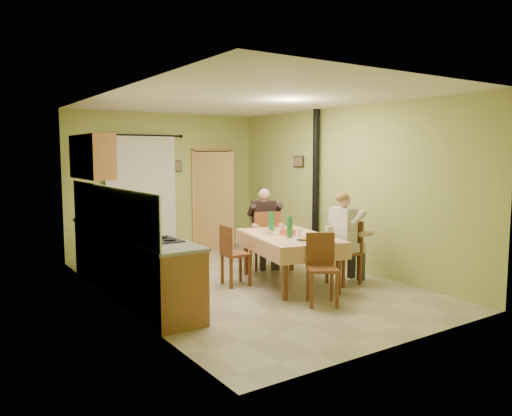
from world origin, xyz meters
TOP-DOWN VIEW (x-y plane):
  - floor at (0.00, 0.00)m, footprint 4.00×6.00m
  - room_shell at (0.00, 0.00)m, footprint 4.04×6.04m
  - kitchen_run at (-1.71, 0.40)m, footprint 0.64×3.64m
  - upper_cabinets at (-1.82, 1.70)m, footprint 0.35×1.40m
  - curtain at (-0.55, 2.90)m, footprint 1.70×0.07m
  - doorway at (1.00, 2.85)m, footprint 0.96×0.57m
  - dining_table at (0.54, -0.38)m, footprint 1.48×2.04m
  - tableware at (0.53, -0.49)m, footprint 0.68×1.64m
  - chair_far at (0.81, 0.66)m, footprint 0.58×0.58m
  - chair_near at (0.25, -1.47)m, footprint 0.53×0.53m
  - chair_right at (1.25, -0.85)m, footprint 0.42×0.42m
  - chair_left at (-0.20, 0.00)m, footprint 0.40×0.40m
  - man_far at (0.81, 0.68)m, footprint 0.65×0.58m
  - man_right at (1.24, -0.85)m, footprint 0.47×0.59m
  - stove_flue at (1.90, 0.60)m, footprint 0.24×0.24m
  - picture_back at (0.25, 2.97)m, footprint 0.19×0.03m
  - picture_right at (1.97, 1.20)m, footprint 0.03×0.31m

SIDE VIEW (x-z plane):
  - floor at x=0.00m, z-range -0.01..0.01m
  - chair_left at x=-0.20m, z-range -0.17..0.75m
  - chair_near at x=0.25m, z-range -0.18..0.76m
  - chair_right at x=1.25m, z-range -0.20..0.78m
  - chair_far at x=0.81m, z-range -0.22..0.80m
  - dining_table at x=0.54m, z-range 0.00..0.76m
  - kitchen_run at x=-1.71m, z-range -0.30..1.26m
  - tableware at x=0.53m, z-range 0.66..0.99m
  - man_far at x=0.81m, z-range 0.18..1.57m
  - man_right at x=1.24m, z-range 0.18..1.57m
  - stove_flue at x=1.90m, z-range -0.38..2.42m
  - doorway at x=1.00m, z-range -0.02..2.13m
  - curtain at x=-0.55m, z-range 0.15..2.37m
  - picture_back at x=0.25m, z-range 1.64..1.86m
  - room_shell at x=0.00m, z-range 0.41..3.23m
  - picture_right at x=1.97m, z-range 1.75..1.96m
  - upper_cabinets at x=-1.82m, z-range 1.60..2.30m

